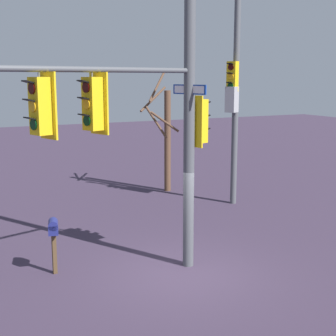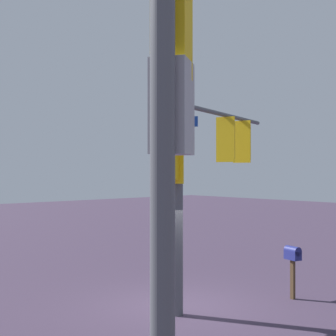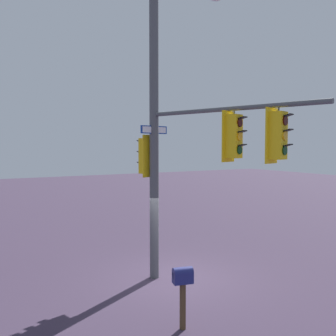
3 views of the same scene
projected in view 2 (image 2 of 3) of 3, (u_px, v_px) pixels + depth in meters
The scene contains 4 objects.
ground_plane at pixel (178, 307), 11.79m from camera, with size 80.00×80.00×0.00m, color #382B3F.
main_signal_pole_assembly at pixel (190, 114), 12.01m from camera, with size 3.76×6.21×9.78m.
secondary_pole_assembly at pixel (166, 94), 4.55m from camera, with size 0.59×0.73×7.97m.
mailbox at pixel (293, 257), 12.57m from camera, with size 0.49×0.34×1.41m.
Camera 2 is at (-8.62, 8.08, 3.40)m, focal length 50.34 mm.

